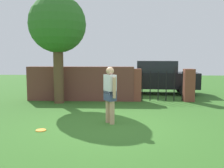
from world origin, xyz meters
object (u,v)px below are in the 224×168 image
(person, at_px, (110,92))
(frisbee_orange, at_px, (41,130))
(tree, at_px, (57,25))
(car, at_px, (156,77))

(person, distance_m, frisbee_orange, 2.12)
(tree, distance_m, car, 5.78)
(tree, distance_m, person, 4.49)
(tree, xyz_separation_m, frisbee_orange, (0.56, -3.91, -3.17))
(tree, height_order, frisbee_orange, tree)
(car, bearing_deg, tree, -142.42)
(tree, bearing_deg, frisbee_orange, -81.81)
(tree, xyz_separation_m, person, (2.31, -3.10, -2.28))
(tree, distance_m, frisbee_orange, 5.06)
(car, distance_m, frisbee_orange, 7.91)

